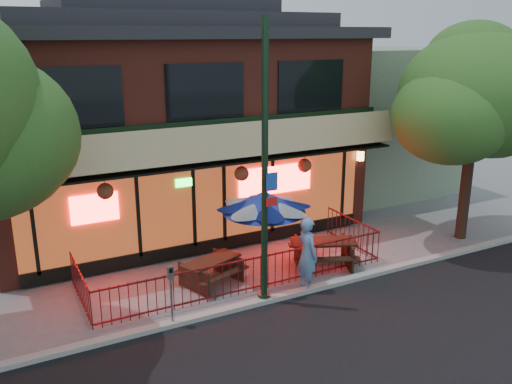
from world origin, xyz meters
TOP-DOWN VIEW (x-y plane):
  - ground at (0.00, 0.00)m, footprint 80.00×80.00m
  - curb at (0.00, -0.50)m, footprint 80.00×0.25m
  - restaurant_building at (0.00, 7.11)m, footprint 12.96×9.49m
  - neighbor_building at (9.00, 7.70)m, footprint 6.00×7.00m
  - patio_fence at (0.00, 0.50)m, footprint 8.44×2.62m
  - street_light at (0.00, -0.40)m, footprint 0.43×0.32m
  - street_tree_right at (8.04, 0.59)m, footprint 4.80×4.80m
  - picnic_table_left at (-0.80, 1.16)m, footprint 1.99×1.76m
  - picnic_table_right at (2.56, 0.70)m, footprint 2.29×2.06m
  - patio_umbrella at (0.67, 0.85)m, footprint 2.28×2.28m
  - pedestrian at (1.32, -0.34)m, footprint 0.52×0.76m
  - parking_meter_near at (-2.49, -0.48)m, footprint 0.14×0.13m

SIDE VIEW (x-z plane):
  - ground at x=0.00m, z-range 0.00..0.00m
  - curb at x=0.00m, z-range 0.00..0.12m
  - picnic_table_left at x=-0.80m, z-range 0.11..0.82m
  - picnic_table_right at x=2.56m, z-range 0.13..0.93m
  - patio_fence at x=0.00m, z-range 0.13..1.13m
  - pedestrian at x=1.32m, z-range 0.00..2.03m
  - parking_meter_near at x=-2.49m, z-range 0.27..1.79m
  - patio_umbrella at x=0.67m, z-range 0.92..3.53m
  - neighbor_building at x=9.00m, z-range 0.00..6.00m
  - street_light at x=0.00m, z-range -0.35..6.65m
  - restaurant_building at x=0.00m, z-range 0.10..8.15m
  - street_tree_right at x=8.04m, z-range 1.45..8.47m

